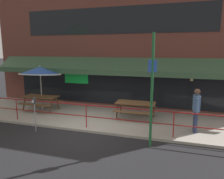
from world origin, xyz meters
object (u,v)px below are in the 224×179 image
at_px(picnic_table_left, 41,99).
at_px(pedestrian_walking, 196,108).
at_px(patio_umbrella_left, 40,71).
at_px(parking_meter_near, 34,104).
at_px(picnic_table_centre, 136,106).
at_px(street_sign_pole, 152,90).

relative_size(picnic_table_left, pedestrian_walking, 1.05).
bearing_deg(patio_umbrella_left, picnic_table_left, -90.00).
xyz_separation_m(pedestrian_walking, parking_meter_near, (-6.12, -1.59, 0.09)).
bearing_deg(picnic_table_left, picnic_table_centre, 1.58).
height_order(patio_umbrella_left, street_sign_pole, street_sign_pole).
xyz_separation_m(picnic_table_centre, parking_meter_near, (-3.57, -2.60, 0.44)).
bearing_deg(street_sign_pole, patio_umbrella_left, 157.45).
bearing_deg(pedestrian_walking, picnic_table_left, 173.49).
distance_m(picnic_table_left, patio_umbrella_left, 1.48).
xyz_separation_m(picnic_table_left, pedestrian_walking, (7.59, -0.87, 0.35)).
height_order(patio_umbrella_left, pedestrian_walking, patio_umbrella_left).
bearing_deg(picnic_table_centre, street_sign_pole, -68.07).
distance_m(patio_umbrella_left, parking_meter_near, 3.12).
bearing_deg(patio_umbrella_left, parking_meter_near, -60.08).
xyz_separation_m(patio_umbrella_left, street_sign_pole, (6.07, -2.52, -0.22)).
bearing_deg(picnic_table_centre, parking_meter_near, -143.97).
xyz_separation_m(picnic_table_centre, pedestrian_walking, (2.55, -1.00, 0.35)).
relative_size(patio_umbrella_left, pedestrian_walking, 1.39).
bearing_deg(patio_umbrella_left, street_sign_pole, -22.55).
height_order(picnic_table_centre, patio_umbrella_left, patio_umbrella_left).
relative_size(picnic_table_centre, pedestrian_walking, 1.05).
height_order(picnic_table_centre, street_sign_pole, street_sign_pole).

